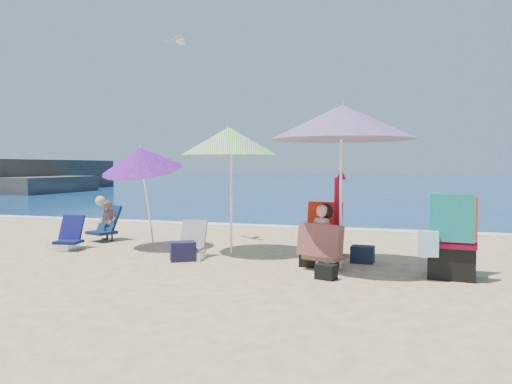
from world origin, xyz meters
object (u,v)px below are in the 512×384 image
(umbrella_turquoise, at_px, (342,122))
(camp_chair_right, at_px, (452,248))
(umbrella_blue, at_px, (141,159))
(furled_umbrella, at_px, (338,213))
(camp_chair_left, at_px, (321,247))
(seagull, at_px, (180,41))
(umbrella_striped, at_px, (229,141))
(person_center, at_px, (322,238))
(person_left, at_px, (107,220))
(chair_navy, at_px, (66,240))
(chair_rainbow, at_px, (191,248))

(umbrella_turquoise, height_order, camp_chair_right, umbrella_turquoise)
(umbrella_blue, xyz_separation_m, camp_chair_right, (5.30, -0.92, -1.24))
(umbrella_blue, xyz_separation_m, furled_umbrella, (3.71, -0.60, -0.84))
(umbrella_turquoise, xyz_separation_m, furled_umbrella, (-0.07, 0.16, -1.35))
(umbrella_blue, height_order, camp_chair_left, umbrella_blue)
(umbrella_turquoise, bearing_deg, umbrella_blue, 168.58)
(seagull, bearing_deg, camp_chair_left, -27.36)
(umbrella_turquoise, xyz_separation_m, umbrella_striped, (-2.05, 0.74, -0.21))
(person_center, xyz_separation_m, person_left, (-4.70, 1.61, -0.06))
(seagull, bearing_deg, person_center, -32.05)
(furled_umbrella, xyz_separation_m, camp_chair_left, (-0.27, 0.03, -0.53))
(furled_umbrella, bearing_deg, umbrella_blue, 170.82)
(camp_chair_right, bearing_deg, umbrella_turquoise, 174.06)
(camp_chair_left, relative_size, person_center, 0.98)
(chair_navy, relative_size, chair_rainbow, 1.04)
(umbrella_blue, bearing_deg, umbrella_turquoise, -11.42)
(umbrella_striped, distance_m, person_center, 2.51)
(umbrella_turquoise, relative_size, chair_navy, 3.82)
(chair_rainbow, bearing_deg, camp_chair_left, 1.69)
(camp_chair_left, bearing_deg, person_center, -77.36)
(person_left, bearing_deg, umbrella_blue, -28.48)
(umbrella_striped, relative_size, person_left, 2.44)
(furled_umbrella, relative_size, camp_chair_right, 1.29)
(umbrella_striped, xyz_separation_m, person_left, (-2.90, 0.66, -1.54))
(umbrella_striped, relative_size, furled_umbrella, 1.50)
(umbrella_striped, height_order, person_center, umbrella_striped)
(camp_chair_right, distance_m, person_center, 1.77)
(umbrella_blue, bearing_deg, umbrella_striped, -0.90)
(furled_umbrella, xyz_separation_m, chair_navy, (-4.99, 0.09, -0.66))
(umbrella_blue, height_order, seagull, seagull)
(seagull, bearing_deg, camp_chair_right, -21.54)
(chair_navy, distance_m, camp_chair_right, 6.59)
(umbrella_turquoise, height_order, person_center, umbrella_turquoise)
(umbrella_blue, relative_size, chair_navy, 3.14)
(chair_rainbow, bearing_deg, person_left, 152.55)
(umbrella_blue, bearing_deg, seagull, 74.47)
(person_center, height_order, seagull, seagull)
(furled_umbrella, distance_m, seagull, 4.96)
(person_center, bearing_deg, umbrella_striped, 152.27)
(person_left, bearing_deg, umbrella_striped, -12.87)
(chair_rainbow, xyz_separation_m, camp_chair_right, (4.02, -0.28, 0.25))
(chair_rainbow, distance_m, camp_chair_left, 2.16)
(seagull, bearing_deg, chair_navy, -135.22)
(furled_umbrella, bearing_deg, person_left, 165.80)
(chair_navy, bearing_deg, chair_rainbow, -2.93)
(umbrella_striped, bearing_deg, seagull, 143.10)
(umbrella_striped, bearing_deg, camp_chair_left, -17.76)
(umbrella_striped, xyz_separation_m, camp_chair_right, (3.56, -0.89, -1.54))
(person_center, relative_size, person_left, 1.07)
(chair_navy, bearing_deg, camp_chair_left, -0.82)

